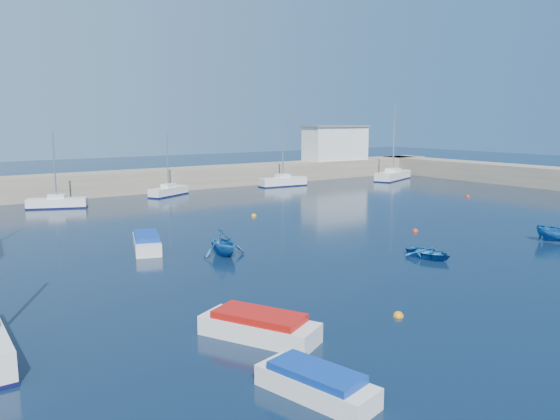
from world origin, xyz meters
TOP-DOWN VIEW (x-y plane):
  - ground at (0.00, 0.00)m, footprint 220.00×220.00m
  - back_wall at (0.00, 46.00)m, footprint 96.00×4.50m
  - right_arm at (44.00, 32.00)m, footprint 4.50×32.00m
  - harbor_office at (30.00, 46.00)m, footprint 10.00×4.00m
  - sailboat_5 at (-12.49, 38.64)m, footprint 5.79×3.60m
  - sailboat_6 at (0.27, 40.69)m, footprint 5.58×4.00m
  - sailboat_7 at (16.54, 40.83)m, footprint 6.58×2.33m
  - sailboat_8 at (34.23, 37.91)m, footprint 8.61×5.28m
  - motorboat_0 at (-13.70, -0.58)m, footprint 3.72×5.06m
  - motorboat_1 at (-11.80, 16.43)m, footprint 2.95×4.91m
  - motorboat_3 at (-14.75, -5.54)m, footprint 2.35×4.26m
  - dinghy_center at (2.10, 4.15)m, footprint 2.48×3.28m
  - dinghy_left at (-8.28, 12.24)m, footprint 2.88×3.30m
  - buoy_0 at (-7.30, -2.06)m, footprint 0.48×0.48m
  - buoy_1 at (7.78, 10.28)m, footprint 0.50×0.50m
  - buoy_3 at (1.07, 23.41)m, footprint 0.50×0.50m
  - buoy_4 at (27.98, 20.35)m, footprint 0.48×0.48m

SIDE VIEW (x-z plane):
  - ground at x=0.00m, z-range 0.00..0.00m
  - buoy_0 at x=-7.30m, z-range -0.24..0.24m
  - buoy_1 at x=7.78m, z-range -0.25..0.25m
  - buoy_3 at x=1.07m, z-range -0.25..0.25m
  - buoy_4 at x=27.98m, z-range -0.24..0.24m
  - dinghy_center at x=2.10m, z-range 0.00..0.64m
  - motorboat_3 at x=-14.75m, z-range -0.03..0.92m
  - motorboat_0 at x=-13.70m, z-range -0.03..1.05m
  - motorboat_1 at x=-11.80m, z-range -0.04..1.10m
  - sailboat_5 at x=-12.49m, z-range -3.17..4.25m
  - sailboat_6 at x=0.27m, z-range -3.11..4.21m
  - sailboat_7 at x=16.54m, z-range -3.64..4.91m
  - sailboat_8 at x=34.23m, z-range -4.73..6.09m
  - dinghy_left at x=-8.28m, z-range 0.00..1.69m
  - back_wall at x=0.00m, z-range 0.00..2.60m
  - right_arm at x=44.00m, z-range 0.00..2.60m
  - harbor_office at x=30.00m, z-range 2.60..7.60m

